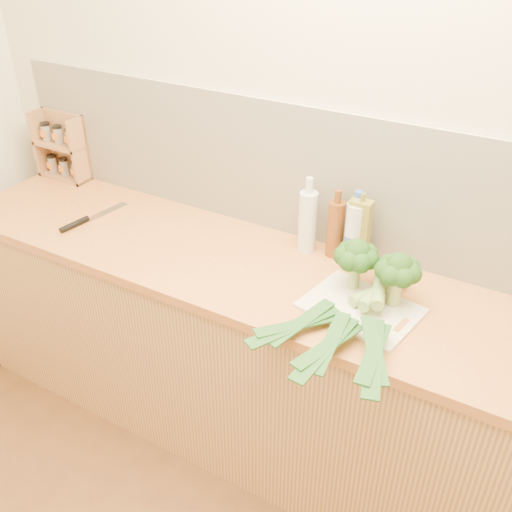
{
  "coord_description": "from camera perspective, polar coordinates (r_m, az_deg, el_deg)",
  "views": [
    {
      "loc": [
        0.64,
        -0.35,
        2.08
      ],
      "look_at": [
        -0.18,
        1.1,
        1.02
      ],
      "focal_mm": 40.0,
      "sensor_mm": 36.0,
      "label": 1
    }
  ],
  "objects": [
    {
      "name": "oil_tin",
      "position": [
        2.12,
        10.19,
        2.3
      ],
      "size": [
        0.08,
        0.05,
        0.3
      ],
      "color": "olive",
      "rests_on": "counter"
    },
    {
      "name": "chefs_knife",
      "position": [
        2.53,
        -16.94,
        3.36
      ],
      "size": [
        0.08,
        0.34,
        0.03
      ],
      "rotation": [
        0.0,
        0.0,
        -0.15
      ],
      "color": "silver",
      "rests_on": "counter"
    },
    {
      "name": "broccoli_right",
      "position": [
        1.92,
        14.03,
        -1.42
      ],
      "size": [
        0.15,
        0.15,
        0.2
      ],
      "color": "tan",
      "rests_on": "chopping_board"
    },
    {
      "name": "room_shell",
      "position": [
        2.15,
        9.49,
        6.93
      ],
      "size": [
        3.5,
        3.5,
        3.5
      ],
      "color": "beige",
      "rests_on": "ground"
    },
    {
      "name": "spice_rack",
      "position": [
        2.95,
        -18.69,
        10.03
      ],
      "size": [
        0.27,
        0.11,
        0.32
      ],
      "color": "#9F7144",
      "rests_on": "counter"
    },
    {
      "name": "leek_front",
      "position": [
        1.93,
        9.32,
        -4.63
      ],
      "size": [
        0.35,
        0.6,
        0.04
      ],
      "rotation": [
        0.0,
        0.0,
        -0.49
      ],
      "color": "white",
      "rests_on": "chopping_board"
    },
    {
      "name": "water_bottle",
      "position": [
        2.13,
        9.82,
        1.99
      ],
      "size": [
        0.08,
        0.08,
        0.28
      ],
      "color": "silver",
      "rests_on": "counter"
    },
    {
      "name": "leek_back",
      "position": [
        1.87,
        12.04,
        -4.97
      ],
      "size": [
        0.24,
        0.66,
        0.04
      ],
      "rotation": [
        0.0,
        0.0,
        0.29
      ],
      "color": "white",
      "rests_on": "chopping_board"
    },
    {
      "name": "glass_bottle",
      "position": [
        2.19,
        5.17,
        3.56
      ],
      "size": [
        0.07,
        0.07,
        0.31
      ],
      "color": "silver",
      "rests_on": "counter"
    },
    {
      "name": "counter",
      "position": [
        2.34,
        5.23,
        -11.89
      ],
      "size": [
        3.2,
        0.62,
        0.9
      ],
      "color": "tan",
      "rests_on": "ground"
    },
    {
      "name": "chopping_board",
      "position": [
        1.96,
        10.43,
        -5.14
      ],
      "size": [
        0.41,
        0.33,
        0.01
      ],
      "primitive_type": "cube",
      "rotation": [
        0.0,
        0.0,
        -0.19
      ],
      "color": "white",
      "rests_on": "counter"
    },
    {
      "name": "broccoli_left",
      "position": [
        1.97,
        10.02,
        -0.0
      ],
      "size": [
        0.16,
        0.16,
        0.19
      ],
      "color": "tan",
      "rests_on": "chopping_board"
    },
    {
      "name": "amber_bottle",
      "position": [
        2.17,
        7.94,
        2.8
      ],
      "size": [
        0.06,
        0.06,
        0.28
      ],
      "color": "brown",
      "rests_on": "counter"
    },
    {
      "name": "leek_mid",
      "position": [
        1.89,
        10.68,
        -4.97
      ],
      "size": [
        0.13,
        0.69,
        0.04
      ],
      "rotation": [
        0.0,
        0.0,
        -0.1
      ],
      "color": "white",
      "rests_on": "chopping_board"
    }
  ]
}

